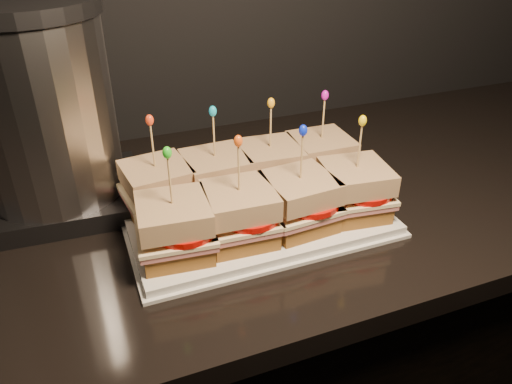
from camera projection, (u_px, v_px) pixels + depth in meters
name	position (u px, v px, depth m)	size (l,w,h in m)	color
cabinet	(274.00, 369.00, 1.13)	(2.56, 0.61, 0.87)	black
granite_slab	(279.00, 200.00, 0.90)	(2.60, 0.65, 0.04)	black
platter	(256.00, 217.00, 0.80)	(0.40, 0.25, 0.02)	silver
platter_rim	(256.00, 220.00, 0.80)	(0.41, 0.26, 0.01)	silver
sandwich_0_bread_bot	(160.00, 205.00, 0.79)	(0.09, 0.09, 0.03)	brown
sandwich_0_ham	(158.00, 195.00, 0.78)	(0.10, 0.10, 0.01)	#BC5756
sandwich_0_cheese	(158.00, 192.00, 0.78)	(0.11, 0.10, 0.01)	beige
sandwich_0_tomato	(166.00, 188.00, 0.77)	(0.09, 0.09, 0.01)	#B60B05
sandwich_0_bread_top	(156.00, 176.00, 0.76)	(0.10, 0.10, 0.03)	#622D0E
sandwich_0_pick	(153.00, 148.00, 0.74)	(0.00, 0.00, 0.09)	tan
sandwich_0_frill	(150.00, 120.00, 0.72)	(0.01, 0.01, 0.02)	red
sandwich_1_bread_bot	(217.00, 193.00, 0.82)	(0.09, 0.09, 0.03)	brown
sandwich_1_ham	(216.00, 184.00, 0.81)	(0.10, 0.10, 0.01)	#BC5756
sandwich_1_cheese	(216.00, 181.00, 0.81)	(0.11, 0.10, 0.01)	beige
sandwich_1_tomato	(224.00, 177.00, 0.80)	(0.09, 0.09, 0.01)	#B60B05
sandwich_1_bread_top	(215.00, 165.00, 0.79)	(0.10, 0.10, 0.03)	#622D0E
sandwich_1_pick	(214.00, 139.00, 0.77)	(0.00, 0.00, 0.09)	tan
sandwich_1_frill	(213.00, 111.00, 0.75)	(0.01, 0.01, 0.02)	#149FC0
sandwich_2_bread_bot	(270.00, 183.00, 0.85)	(0.09, 0.09, 0.03)	brown
sandwich_2_ham	(270.00, 174.00, 0.84)	(0.10, 0.10, 0.01)	#BC5756
sandwich_2_cheese	(270.00, 171.00, 0.84)	(0.11, 0.10, 0.01)	beige
sandwich_2_tomato	(278.00, 167.00, 0.83)	(0.09, 0.09, 0.01)	#B60B05
sandwich_2_bread_top	(270.00, 155.00, 0.82)	(0.10, 0.10, 0.03)	#622D0E
sandwich_2_pick	(271.00, 130.00, 0.80)	(0.00, 0.00, 0.09)	tan
sandwich_2_frill	(271.00, 103.00, 0.78)	(0.01, 0.01, 0.02)	orange
sandwich_3_bread_bot	(319.00, 173.00, 0.88)	(0.09, 0.09, 0.03)	brown
sandwich_3_ham	(320.00, 165.00, 0.87)	(0.10, 0.10, 0.01)	#BC5756
sandwich_3_cheese	(320.00, 161.00, 0.87)	(0.11, 0.10, 0.01)	beige
sandwich_3_tomato	(328.00, 158.00, 0.86)	(0.09, 0.09, 0.01)	#B60B05
sandwich_3_bread_top	(321.00, 146.00, 0.85)	(0.10, 0.10, 0.03)	#622D0E
sandwich_3_pick	(323.00, 121.00, 0.83)	(0.00, 0.00, 0.09)	tan
sandwich_3_frill	(325.00, 95.00, 0.81)	(0.01, 0.01, 0.02)	#C112B2
sandwich_4_bread_bot	(176.00, 245.00, 0.70)	(0.09, 0.09, 0.03)	brown
sandwich_4_ham	(175.00, 235.00, 0.69)	(0.10, 0.10, 0.01)	#BC5756
sandwich_4_cheese	(175.00, 231.00, 0.69)	(0.11, 0.10, 0.01)	beige
sandwich_4_tomato	(184.00, 227.00, 0.68)	(0.09, 0.09, 0.01)	#B60B05
sandwich_4_bread_top	(173.00, 214.00, 0.67)	(0.10, 0.10, 0.03)	#622D0E
sandwich_4_pick	(170.00, 184.00, 0.65)	(0.00, 0.00, 0.09)	tan
sandwich_4_frill	(167.00, 153.00, 0.63)	(0.01, 0.01, 0.02)	green
sandwich_5_bread_bot	(240.00, 231.00, 0.73)	(0.09, 0.09, 0.03)	brown
sandwich_5_ham	(240.00, 221.00, 0.72)	(0.10, 0.10, 0.01)	#BC5756
sandwich_5_cheese	(240.00, 217.00, 0.72)	(0.11, 0.10, 0.01)	beige
sandwich_5_tomato	(249.00, 213.00, 0.71)	(0.09, 0.09, 0.01)	#B60B05
sandwich_5_bread_top	(239.00, 200.00, 0.70)	(0.10, 0.10, 0.03)	#622D0E
sandwich_5_pick	(239.00, 171.00, 0.68)	(0.00, 0.00, 0.09)	tan
sandwich_5_frill	(238.00, 141.00, 0.66)	(0.01, 0.01, 0.02)	#E65011
sandwich_6_bread_bot	(299.00, 217.00, 0.76)	(0.09, 0.09, 0.03)	brown
sandwich_6_ham	(299.00, 208.00, 0.75)	(0.10, 0.10, 0.01)	#BC5756
sandwich_6_cheese	(299.00, 204.00, 0.75)	(0.11, 0.10, 0.01)	beige
sandwich_6_tomato	(309.00, 200.00, 0.74)	(0.09, 0.09, 0.01)	#B60B05
sandwich_6_bread_top	(300.00, 188.00, 0.73)	(0.10, 0.10, 0.03)	#622D0E
sandwich_6_pick	(302.00, 160.00, 0.71)	(0.00, 0.00, 0.09)	tan
sandwich_6_frill	(303.00, 130.00, 0.69)	(0.01, 0.01, 0.02)	#0C23DD
sandwich_7_bread_bot	(353.00, 205.00, 0.79)	(0.09, 0.09, 0.03)	brown
sandwich_7_ham	(354.00, 196.00, 0.78)	(0.10, 0.10, 0.01)	#BC5756
sandwich_7_cheese	(354.00, 192.00, 0.78)	(0.11, 0.10, 0.01)	beige
sandwich_7_tomato	(363.00, 188.00, 0.77)	(0.09, 0.09, 0.01)	#B60B05
sandwich_7_bread_top	(356.00, 176.00, 0.76)	(0.10, 0.10, 0.03)	#622D0E
sandwich_7_pick	(359.00, 149.00, 0.74)	(0.00, 0.00, 0.09)	tan
sandwich_7_frill	(363.00, 121.00, 0.71)	(0.01, 0.01, 0.02)	yellow
appliance_base	(62.00, 197.00, 0.84)	(0.26, 0.22, 0.03)	#262628
appliance_body	(41.00, 109.00, 0.76)	(0.22, 0.22, 0.28)	silver
appliance_lid	(17.00, 6.00, 0.68)	(0.23, 0.23, 0.02)	#262628
appliance	(42.00, 113.00, 0.76)	(0.26, 0.22, 0.33)	silver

